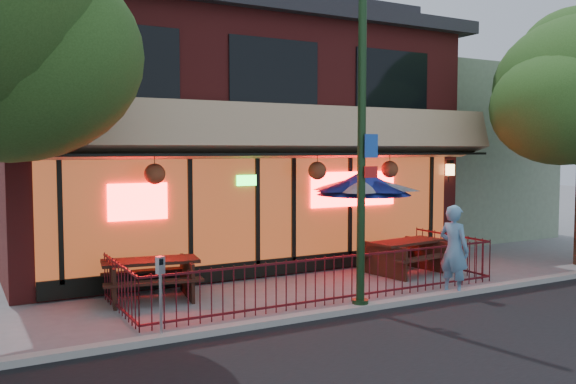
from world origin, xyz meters
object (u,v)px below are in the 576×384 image
patio_umbrella (364,183)px  pedestrian (454,250)px  parking_meter_near (161,284)px  picnic_table_left (151,273)px  picnic_table_right (406,252)px  street_light (362,149)px

patio_umbrella → pedestrian: bearing=-81.8°
pedestrian → parking_meter_near: 6.50m
patio_umbrella → parking_meter_near: 6.85m
picnic_table_left → picnic_table_right: size_ratio=1.02×
street_light → parking_meter_near: 4.57m
parking_meter_near → picnic_table_left: bearing=77.0°
street_light → pedestrian: (2.50, 0.05, -2.18)m
patio_umbrella → pedestrian: 3.08m
picnic_table_left → pedestrian: 6.48m
picnic_table_right → patio_umbrella: bearing=152.8°
pedestrian → picnic_table_left: bearing=53.9°
picnic_table_right → picnic_table_left: bearing=175.5°
picnic_table_right → street_light: bearing=-143.2°
pedestrian → parking_meter_near: (-6.50, -0.05, -0.03)m
patio_umbrella → pedestrian: (0.40, -2.75, -1.33)m
parking_meter_near → patio_umbrella: bearing=24.6°
street_light → picnic_table_right: size_ratio=3.26×
patio_umbrella → parking_meter_near: (-6.10, -2.80, -1.36)m
picnic_table_left → patio_umbrella: bearing=0.0°
patio_umbrella → pedestrian: patio_umbrella is taller
street_light → pedestrian: size_ratio=3.60×
picnic_table_right → parking_meter_near: (-7.08, -2.30, 0.39)m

